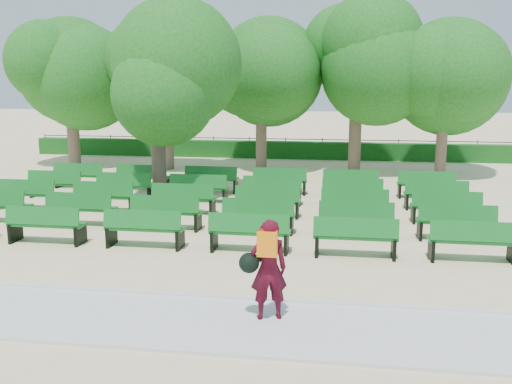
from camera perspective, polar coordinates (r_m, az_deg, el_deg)
ground at (r=17.39m, az=-5.02°, el=-2.76°), size 120.00×120.00×0.00m
paving at (r=10.69m, az=-14.49°, el=-12.05°), size 30.00×2.20×0.06m
curb at (r=11.67m, az=-12.28°, el=-9.82°), size 30.00×0.12×0.10m
hedge at (r=30.89m, az=1.03°, el=4.26°), size 26.00×0.70×0.90m
fence at (r=31.34m, az=1.13°, el=3.53°), size 26.00×0.10×1.02m
tree_line at (r=27.03m, az=-0.08°, el=2.30°), size 21.80×6.80×7.04m
bench_array at (r=17.88m, az=-3.04°, el=-2.01°), size 2.01×0.69×1.25m
tree_among at (r=20.62m, az=-9.94°, el=10.52°), size 4.42×4.42×6.01m
person at (r=9.94m, az=1.11°, el=-7.59°), size 0.89×0.60×1.79m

